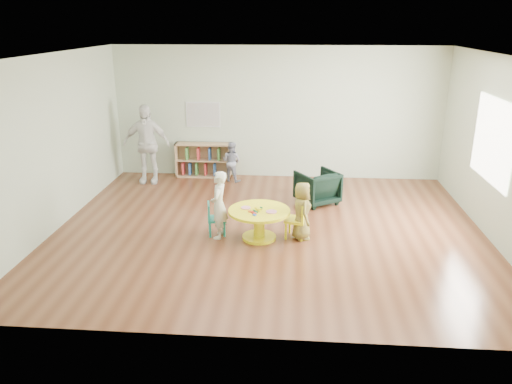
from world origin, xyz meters
TOP-DOWN VIEW (x-y plane):
  - room at (0.01, 0.00)m, footprint 7.10×7.00m
  - activity_table at (-0.13, -0.37)m, footprint 0.97×0.97m
  - kid_chair_left at (-0.86, -0.27)m, footprint 0.34×0.34m
  - kid_chair_right at (0.48, -0.29)m, footprint 0.38×0.38m
  - bookshelf at (-1.61, 2.86)m, footprint 1.20×0.30m
  - alphabet_poster at (-1.60, 2.98)m, footprint 0.74×0.01m
  - armchair at (0.84, 1.33)m, footprint 0.94×0.94m
  - child_left at (-0.77, -0.36)m, footprint 0.30×0.42m
  - child_right at (0.53, -0.31)m, footprint 0.39×0.51m
  - toddler at (-0.94, 2.56)m, footprint 0.51×0.46m
  - adult_caretaker at (-2.71, 2.34)m, footprint 0.99×0.45m

SIDE VIEW (x-z plane):
  - kid_chair_left at x=-0.86m, z-range 0.02..0.55m
  - armchair at x=0.84m, z-range 0.00..0.63m
  - kid_chair_right at x=0.48m, z-range 0.02..0.61m
  - activity_table at x=-0.13m, z-range 0.07..0.60m
  - bookshelf at x=-1.61m, z-range -0.01..0.74m
  - toddler at x=-0.94m, z-range 0.00..0.86m
  - child_right at x=0.53m, z-range 0.00..0.93m
  - child_left at x=-0.77m, z-range 0.00..1.09m
  - adult_caretaker at x=-2.71m, z-range 0.00..1.66m
  - alphabet_poster at x=-1.60m, z-range 1.08..1.62m
  - room at x=0.01m, z-range 0.49..3.29m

